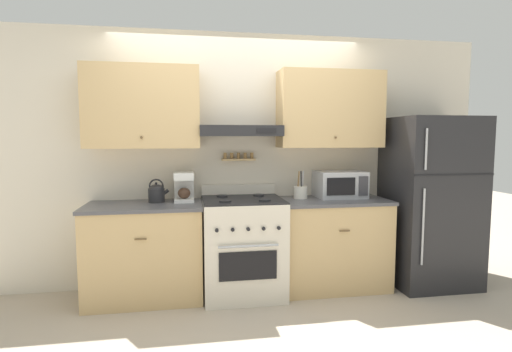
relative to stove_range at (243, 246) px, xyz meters
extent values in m
plane|color=#B2A38E|center=(0.00, -0.28, -0.47)|extent=(16.00, 16.00, 0.00)
cube|color=beige|center=(0.00, 0.38, 0.81)|extent=(5.20, 0.08, 2.55)
cube|color=tan|center=(-0.91, 0.18, 1.32)|extent=(1.04, 0.33, 0.76)
sphere|color=brown|center=(-0.91, 0.00, 1.04)|extent=(0.02, 0.02, 0.02)
cube|color=tan|center=(0.92, 0.18, 1.32)|extent=(1.05, 0.33, 0.76)
sphere|color=brown|center=(0.92, 0.00, 1.04)|extent=(0.02, 0.02, 0.02)
cube|color=#232326|center=(0.00, 0.16, 1.10)|extent=(0.79, 0.37, 0.10)
cube|color=black|center=(0.22, -0.03, 1.10)|extent=(0.19, 0.01, 0.05)
cube|color=tan|center=(0.00, 0.30, 0.82)|extent=(0.34, 0.07, 0.02)
cylinder|color=olive|center=(-0.14, 0.30, 0.86)|extent=(0.03, 0.03, 0.06)
cylinder|color=olive|center=(-0.07, 0.30, 0.86)|extent=(0.03, 0.03, 0.06)
cylinder|color=olive|center=(0.00, 0.30, 0.86)|extent=(0.03, 0.03, 0.06)
cylinder|color=olive|center=(0.07, 0.30, 0.86)|extent=(0.03, 0.03, 0.06)
cylinder|color=olive|center=(0.14, 0.30, 0.86)|extent=(0.03, 0.03, 0.06)
cube|color=tan|center=(-0.91, 0.04, -0.04)|extent=(1.04, 0.60, 0.86)
cube|color=#4C4C51|center=(-0.91, 0.04, 0.41)|extent=(1.07, 0.62, 0.03)
cylinder|color=brown|center=(-0.91, -0.27, 0.18)|extent=(0.10, 0.01, 0.01)
cube|color=tan|center=(0.92, 0.04, -0.04)|extent=(1.05, 0.60, 0.86)
cube|color=#4C4C51|center=(0.92, 0.04, 0.41)|extent=(1.07, 0.62, 0.03)
cylinder|color=brown|center=(0.92, -0.27, 0.18)|extent=(0.10, 0.01, 0.01)
cube|color=beige|center=(0.00, 0.00, -0.01)|extent=(0.75, 0.67, 0.92)
cube|color=black|center=(0.00, -0.34, -0.08)|extent=(0.51, 0.01, 0.26)
cylinder|color=#ADAFB5|center=(0.00, -0.37, 0.10)|extent=(0.53, 0.02, 0.02)
cube|color=black|center=(0.00, 0.00, 0.45)|extent=(0.75, 0.67, 0.01)
cylinder|color=#232326|center=(-0.18, -0.16, 0.47)|extent=(0.11, 0.11, 0.02)
cylinder|color=#232326|center=(0.18, -0.16, 0.47)|extent=(0.11, 0.11, 0.02)
cylinder|color=#232326|center=(-0.18, 0.16, 0.47)|extent=(0.11, 0.11, 0.02)
cylinder|color=#232326|center=(0.18, 0.16, 0.47)|extent=(0.11, 0.11, 0.02)
cylinder|color=black|center=(-0.27, -0.35, 0.25)|extent=(0.03, 0.02, 0.03)
cylinder|color=black|center=(-0.14, -0.35, 0.25)|extent=(0.03, 0.02, 0.03)
cylinder|color=black|center=(0.00, -0.35, 0.25)|extent=(0.03, 0.02, 0.03)
cylinder|color=black|center=(0.14, -0.35, 0.25)|extent=(0.03, 0.02, 0.03)
cylinder|color=black|center=(0.27, -0.35, 0.25)|extent=(0.03, 0.02, 0.03)
cube|color=beige|center=(0.00, 0.31, 0.51)|extent=(0.75, 0.04, 0.10)
cube|color=#232326|center=(1.94, -0.02, 0.39)|extent=(0.82, 0.72, 1.71)
cube|color=black|center=(1.94, -0.39, 0.69)|extent=(0.82, 0.01, 0.01)
cylinder|color=#ADAFB5|center=(1.63, -0.40, 0.93)|extent=(0.02, 0.02, 0.38)
cylinder|color=#ADAFB5|center=(1.63, -0.40, 0.22)|extent=(0.02, 0.02, 0.72)
cylinder|color=#232326|center=(-0.81, 0.14, 0.49)|extent=(0.15, 0.15, 0.13)
ellipsoid|color=#232326|center=(-0.81, 0.14, 0.56)|extent=(0.14, 0.14, 0.08)
sphere|color=black|center=(-0.81, 0.14, 0.61)|extent=(0.02, 0.02, 0.02)
cylinder|color=#232326|center=(-0.73, 0.14, 0.51)|extent=(0.10, 0.03, 0.08)
torus|color=black|center=(-0.81, 0.14, 0.58)|extent=(0.14, 0.01, 0.14)
cube|color=white|center=(-0.55, 0.14, 0.44)|extent=(0.19, 0.25, 0.03)
cube|color=white|center=(-0.55, 0.23, 0.57)|extent=(0.19, 0.08, 0.28)
cube|color=white|center=(-0.55, 0.13, 0.67)|extent=(0.19, 0.21, 0.07)
ellipsoid|color=#4C3323|center=(-0.55, 0.12, 0.51)|extent=(0.12, 0.12, 0.11)
cube|color=#ADAFB5|center=(1.03, 0.16, 0.56)|extent=(0.48, 0.37, 0.27)
cube|color=black|center=(0.97, -0.03, 0.56)|extent=(0.29, 0.01, 0.17)
cube|color=#38383D|center=(1.20, -0.03, 0.56)|extent=(0.10, 0.01, 0.19)
cylinder|color=silver|center=(0.61, 0.14, 0.49)|extent=(0.14, 0.14, 0.12)
cylinder|color=olive|center=(0.58, 0.13, 0.62)|extent=(0.01, 0.05, 0.16)
cylinder|color=#28282B|center=(0.61, 0.15, 0.62)|extent=(0.01, 0.04, 0.16)
cylinder|color=#B2B2B7|center=(0.63, 0.15, 0.62)|extent=(0.01, 0.03, 0.16)
camera|label=1|loc=(-0.50, -3.71, 1.04)|focal=28.00mm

